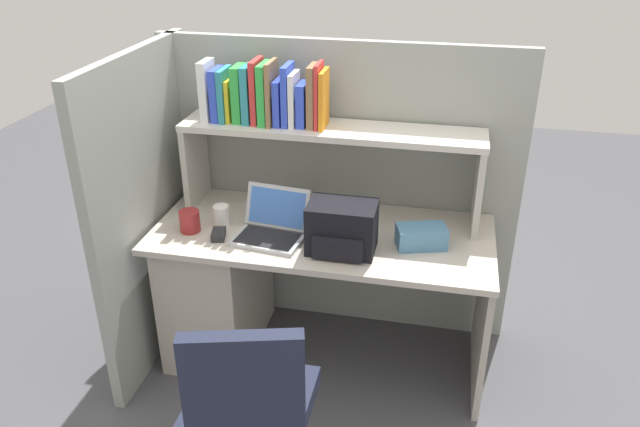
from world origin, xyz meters
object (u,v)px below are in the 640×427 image
at_px(paper_cup, 221,216).
at_px(tissue_box, 421,237).
at_px(backpack, 342,228).
at_px(laptop, 272,227).
at_px(computer_mouse, 219,234).
at_px(snack_canister, 190,221).

distance_m(paper_cup, tissue_box, 0.95).
bearing_deg(backpack, laptop, 170.99).
bearing_deg(backpack, computer_mouse, -179.35).
bearing_deg(laptop, computer_mouse, -166.00).
height_order(paper_cup, snack_canister, same).
height_order(backpack, tissue_box, backpack).
xyz_separation_m(backpack, paper_cup, (-0.60, 0.11, -0.06)).
xyz_separation_m(laptop, computer_mouse, (-0.24, -0.06, -0.03)).
distance_m(backpack, tissue_box, 0.37).
distance_m(tissue_box, snack_canister, 1.08).
bearing_deg(paper_cup, laptop, -12.67).
bearing_deg(snack_canister, tissue_box, 4.19).
relative_size(paper_cup, snack_canister, 1.00).
relative_size(laptop, tissue_box, 1.55).
xyz_separation_m(tissue_box, snack_canister, (-1.08, -0.08, 0.00)).
xyz_separation_m(backpack, snack_canister, (-0.73, 0.03, -0.06)).
distance_m(paper_cup, snack_canister, 0.15).
height_order(computer_mouse, snack_canister, snack_canister).
bearing_deg(computer_mouse, paper_cup, 88.61).
bearing_deg(laptop, paper_cup, 167.33).
height_order(laptop, paper_cup, laptop).
xyz_separation_m(laptop, snack_canister, (-0.39, -0.03, 0.00)).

